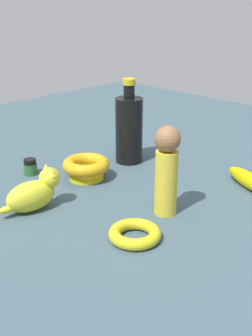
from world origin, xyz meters
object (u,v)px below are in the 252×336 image
at_px(bowl, 85,167).
at_px(bottle_tall, 129,128).
at_px(cat_figurine, 35,192).
at_px(nail_polish_jar, 30,167).
at_px(bangle, 135,234).
at_px(person_figure_adult, 167,169).
at_px(banana, 249,180).

xyz_separation_m(bowl, bottle_tall, (-0.01, 0.17, 0.06)).
bearing_deg(cat_figurine, nail_polish_jar, 148.28).
xyz_separation_m(bowl, bangle, (0.29, -0.13, -0.02)).
xyz_separation_m(person_figure_adult, nail_polish_jar, (-0.39, -0.08, -0.08)).
xyz_separation_m(bangle, banana, (0.04, 0.37, 0.01)).
distance_m(bowl, person_figure_adult, 0.27).
bearing_deg(bottle_tall, bowl, -87.42).
distance_m(cat_figurine, person_figure_adult, 0.29).
bearing_deg(cat_figurine, bowl, 104.47).
bearing_deg(bangle, cat_figurine, -166.67).
xyz_separation_m(banana, nail_polish_jar, (-0.45, -0.32, 0.00)).
distance_m(banana, person_figure_adult, 0.26).
distance_m(cat_figurine, nail_polish_jar, 0.21).
relative_size(bowl, cat_figurine, 0.81).
height_order(bottle_tall, person_figure_adult, bottle_tall).
distance_m(banana, nail_polish_jar, 0.55).
relative_size(cat_figurine, bottle_tall, 0.63).
bearing_deg(person_figure_adult, bottle_tall, 147.53).
bearing_deg(nail_polish_jar, bowl, 32.07).
relative_size(cat_figurine, nail_polish_jar, 3.49).
relative_size(bottle_tall, person_figure_adult, 1.19).
height_order(cat_figurine, nail_polish_jar, cat_figurine).
distance_m(bottle_tall, nail_polish_jar, 0.28).
relative_size(cat_figurine, bangle, 1.44).
height_order(cat_figurine, banana, cat_figurine).
bearing_deg(bottle_tall, nail_polish_jar, -115.61).
bearing_deg(bowl, banana, 36.10).
bearing_deg(bowl, cat_figurine, -75.53).
xyz_separation_m(bowl, cat_figurine, (0.05, -0.19, 0.01)).
bearing_deg(banana, bangle, 109.83).
xyz_separation_m(bowl, nail_polish_jar, (-0.13, -0.08, -0.01)).
bearing_deg(banana, cat_figurine, 82.25).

